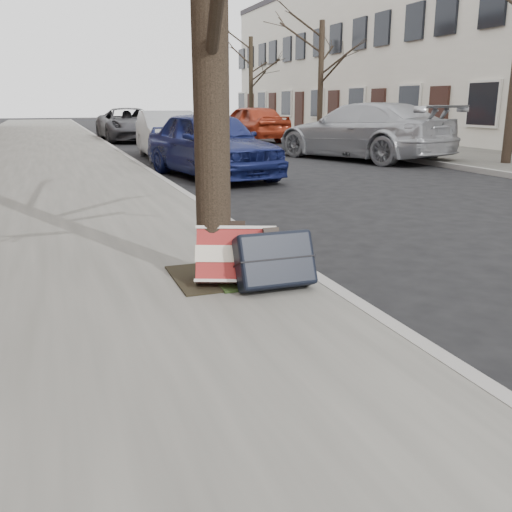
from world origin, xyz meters
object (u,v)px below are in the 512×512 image
object	(u,v)px
suitcase_red	(236,256)
car_near_front	(211,144)
car_near_mid	(169,135)
suitcase_navy	(275,260)

from	to	relation	value
suitcase_red	car_near_front	world-z (taller)	car_near_front
suitcase_red	car_near_mid	size ratio (longest dim) A/B	0.16
car_near_front	car_near_mid	size ratio (longest dim) A/B	1.03
suitcase_navy	car_near_mid	world-z (taller)	car_near_mid
suitcase_red	car_near_front	bearing A→B (deg)	97.38
car_near_front	car_near_mid	xyz separation A→B (m)	(-0.03, 4.30, -0.04)
suitcase_navy	suitcase_red	bearing A→B (deg)	139.39
suitcase_red	car_near_front	distance (m)	7.88
suitcase_navy	car_near_front	world-z (taller)	car_near_front
suitcase_navy	car_near_front	xyz separation A→B (m)	(1.66, 7.86, 0.34)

